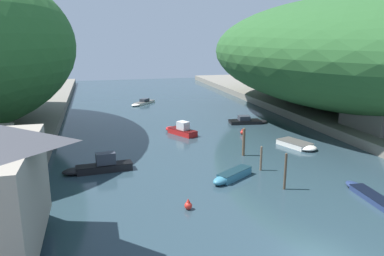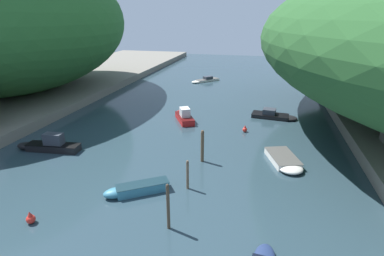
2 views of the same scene
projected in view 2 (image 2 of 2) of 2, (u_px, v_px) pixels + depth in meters
The scene contains 14 objects.
water_surface at pixel (196, 120), 37.62m from camera, with size 130.00×130.00×0.00m, color #283D47.
left_bank at pixel (10, 101), 43.54m from camera, with size 22.00×120.00×1.16m.
hillside_left at pixel (10, 23), 43.71m from camera, with size 30.29×42.40×20.17m.
boat_mid_channel at pixel (285, 161), 26.42m from camera, with size 3.53×5.21×0.60m.
boat_navy_launch at pixel (135, 189), 22.09m from camera, with size 4.63×3.58×0.73m.
boat_white_cruiser at pixel (184, 116), 37.46m from camera, with size 3.80×5.29×1.75m.
boat_open_rowboat at pixel (205, 80), 59.09m from camera, with size 5.28×5.64×0.95m.
boat_moored_right at pixel (274, 115), 38.28m from camera, with size 5.84×2.67×1.13m.
boat_cabin_cruiser at pixel (48, 145), 29.09m from camera, with size 6.53×1.93×1.79m.
mooring_post_nearest at pixel (168, 207), 18.06m from camera, with size 0.20×0.20×3.16m.
mooring_post_second at pixel (188, 175), 22.44m from camera, with size 0.20×0.20×2.39m.
mooring_post_middle at pixel (202, 146), 26.55m from camera, with size 0.29×0.29×3.02m.
channel_buoy_near at pixel (31, 219), 18.96m from camera, with size 0.57×0.57×0.86m.
channel_buoy_far at pixel (245, 129), 33.72m from camera, with size 0.53×0.53×0.79m.
Camera 2 is at (7.93, -4.62, 12.46)m, focal length 28.00 mm.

